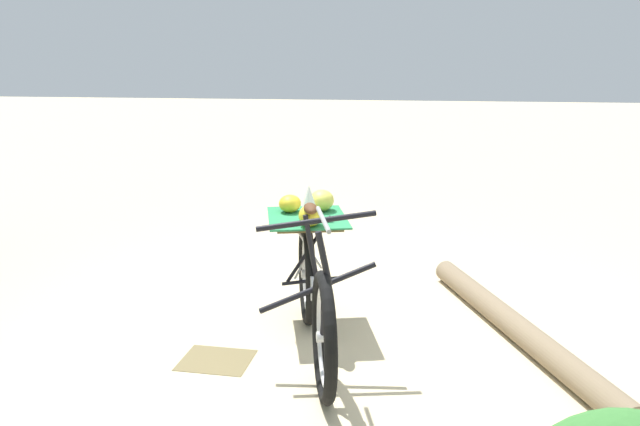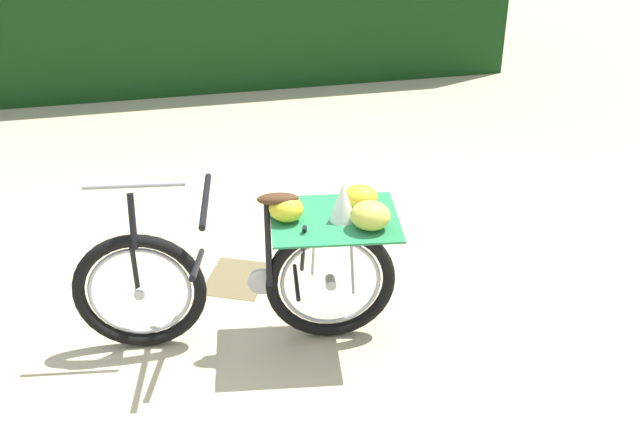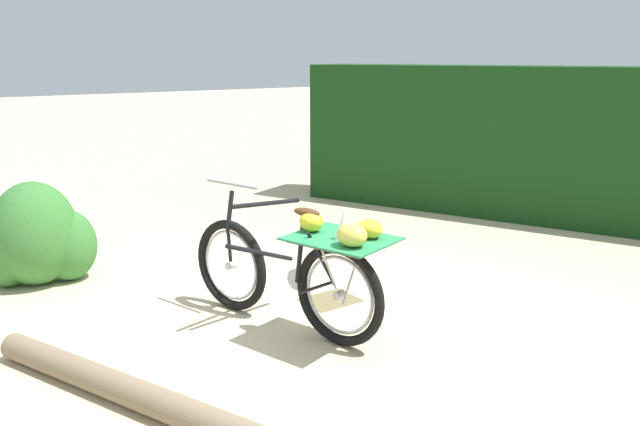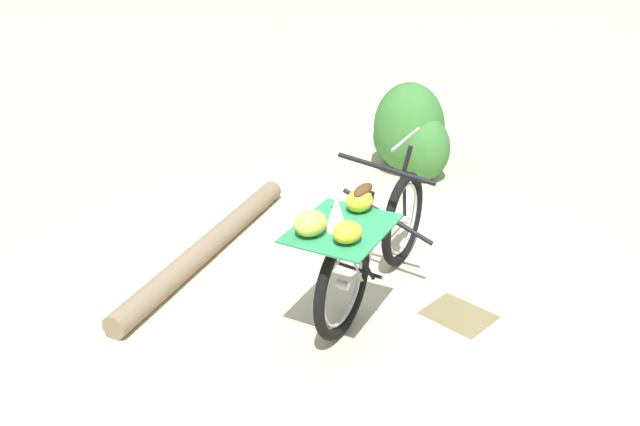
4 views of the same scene
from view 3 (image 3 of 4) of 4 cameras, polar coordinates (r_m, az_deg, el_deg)
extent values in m
plane|color=beige|center=(4.82, -0.67, -10.22)|extent=(60.00, 60.00, 0.00)
cube|color=#143814|center=(8.34, 16.85, 6.07)|extent=(2.97, 5.31, 1.84)
torus|color=black|center=(5.09, -7.92, -4.62)|extent=(0.28, 0.72, 0.73)
torus|color=#B7B7BC|center=(5.09, -7.92, -4.62)|extent=(0.19, 0.55, 0.57)
cylinder|color=#B7B7BC|center=(5.09, -7.92, -4.62)|extent=(0.09, 0.08, 0.06)
torus|color=black|center=(4.44, 1.68, -7.32)|extent=(0.28, 0.72, 0.73)
torus|color=#B7B7BC|center=(4.44, 1.68, -7.32)|extent=(0.19, 0.55, 0.57)
cylinder|color=#B7B7BC|center=(4.44, 1.68, -7.32)|extent=(0.09, 0.08, 0.06)
cylinder|color=black|center=(4.82, -5.28, -3.55)|extent=(0.68, 0.23, 0.30)
cylinder|color=black|center=(4.68, -4.76, 0.86)|extent=(0.69, 0.24, 0.11)
cylinder|color=black|center=(4.55, -1.75, -3.16)|extent=(0.12, 0.07, 0.49)
cylinder|color=black|center=(4.54, -0.26, -6.61)|extent=(0.37, 0.13, 0.05)
cylinder|color=black|center=(4.45, 0.14, -4.16)|extent=(0.31, 0.12, 0.47)
cylinder|color=black|center=(5.05, -8.06, -2.99)|extent=(0.05, 0.04, 0.30)
cylinder|color=black|center=(4.96, -8.01, 0.26)|extent=(0.10, 0.06, 0.30)
cylinder|color=gray|center=(4.90, -7.85, 2.57)|extent=(0.17, 0.50, 0.02)
ellipsoid|color=#4C2D19|center=(4.44, -1.18, 0.06)|extent=(0.15, 0.24, 0.06)
cylinder|color=#B7B7BC|center=(4.65, -2.11, -5.93)|extent=(0.07, 0.16, 0.16)
cylinder|color=#B7B7BC|center=(4.43, 0.70, -4.76)|extent=(0.20, 0.07, 0.39)
cylinder|color=#B7B7BC|center=(4.31, 2.94, -5.30)|extent=(0.24, 0.09, 0.39)
cube|color=brown|center=(4.30, 1.93, -2.51)|extent=(0.59, 0.70, 0.02)
cube|color=#287F4C|center=(4.30, 1.94, -2.28)|extent=(0.71, 0.81, 0.01)
ellipsoid|color=gold|center=(4.28, 4.45, -1.41)|extent=(0.16, 0.19, 0.13)
ellipsoid|color=yellow|center=(4.42, -0.78, -0.75)|extent=(0.16, 0.19, 0.14)
ellipsoid|color=#CCC64C|center=(4.08, 2.88, -1.96)|extent=(0.19, 0.22, 0.15)
cone|color=white|center=(4.23, 2.23, -0.91)|extent=(0.17, 0.17, 0.22)
cylinder|color=#7F6B51|center=(3.95, -16.00, -15.22)|extent=(1.06, 2.26, 0.17)
ellipsoid|color=#387533|center=(6.11, -24.03, -1.67)|extent=(0.73, 0.66, 0.92)
ellipsoid|color=#387533|center=(6.14, -21.50, -2.69)|extent=(0.50, 0.45, 0.64)
ellipsoid|color=#387533|center=(6.18, -26.09, -3.27)|extent=(0.46, 0.41, 0.60)
cylinder|color=#4C3823|center=(6.21, -23.70, -4.94)|extent=(0.07, 0.07, 0.18)
cube|color=olive|center=(5.34, 0.93, -7.73)|extent=(0.44, 0.36, 0.01)
camera|label=1|loc=(7.54, -23.25, 11.56)|focal=34.37mm
camera|label=2|loc=(3.00, -65.29, 25.28)|focal=45.84mm
camera|label=4|loc=(5.04, 50.29, 16.88)|focal=38.02mm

